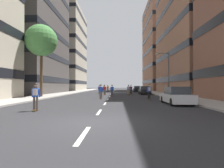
# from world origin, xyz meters

# --- Properties ---
(ground_plane) EXTENTS (181.82, 181.82, 0.00)m
(ground_plane) POSITION_xyz_m (0.00, 30.30, 0.00)
(ground_plane) COLOR #28282B
(sidewalk_left) EXTENTS (3.70, 83.34, 0.14)m
(sidewalk_left) POSITION_xyz_m (-9.28, 34.09, 0.07)
(sidewalk_left) COLOR #9E9991
(sidewalk_left) RESTS_ON ground_plane
(sidewalk_right) EXTENTS (3.70, 83.34, 0.14)m
(sidewalk_right) POSITION_xyz_m (9.28, 34.09, 0.07)
(sidewalk_right) COLOR #9E9991
(sidewalk_right) RESTS_ON ground_plane
(lane_markings) EXTENTS (0.16, 72.20, 0.01)m
(lane_markings) POSITION_xyz_m (0.00, 33.00, 0.00)
(lane_markings) COLOR silver
(lane_markings) RESTS_ON ground_plane
(building_left_mid) EXTENTS (17.07, 18.03, 36.43)m
(building_left_mid) POSITION_xyz_m (-19.61, 27.75, 18.30)
(building_left_mid) COLOR #4C4744
(building_left_mid) RESTS_ON ground_plane
(building_left_far) EXTENTS (17.07, 18.73, 27.34)m
(building_left_far) POSITION_xyz_m (-19.61, 53.02, 13.76)
(building_left_far) COLOR #B2A893
(building_left_far) RESTS_ON ground_plane
(building_right_mid) EXTENTS (17.07, 21.34, 24.17)m
(building_right_mid) POSITION_xyz_m (19.61, 27.75, 12.17)
(building_right_mid) COLOR #9E6B51
(building_right_mid) RESTS_ON ground_plane
(building_right_far) EXTENTS (17.07, 20.54, 29.49)m
(building_right_far) POSITION_xyz_m (19.61, 53.02, 14.83)
(building_right_far) COLOR #9E6B51
(building_right_far) RESTS_ON ground_plane
(parked_car_near) EXTENTS (1.82, 4.40, 1.52)m
(parked_car_near) POSITION_xyz_m (6.23, 7.79, 0.70)
(parked_car_near) COLOR silver
(parked_car_near) RESTS_ON ground_plane
(parked_car_mid) EXTENTS (1.82, 4.40, 1.52)m
(parked_car_mid) POSITION_xyz_m (6.23, 38.44, 0.70)
(parked_car_mid) COLOR black
(parked_car_mid) RESTS_ON ground_plane
(parked_car_far) EXTENTS (1.82, 4.40, 1.52)m
(parked_car_far) POSITION_xyz_m (6.23, 25.89, 0.70)
(parked_car_far) COLOR black
(parked_car_far) RESTS_ON ground_plane
(street_tree_near) EXTENTS (4.27, 4.27, 9.79)m
(street_tree_near) POSITION_xyz_m (-9.28, 16.10, 7.75)
(street_tree_near) COLOR #4C3823
(street_tree_near) RESTS_ON sidewalk_left
(streetlamp_right) EXTENTS (2.13, 0.30, 6.50)m
(streetlamp_right) POSITION_xyz_m (8.54, 19.38, 4.14)
(streetlamp_right) COLOR #3F3F44
(streetlamp_right) RESTS_ON sidewalk_right
(skater_0) EXTENTS (0.57, 0.92, 1.78)m
(skater_0) POSITION_xyz_m (-4.10, 3.37, 1.02)
(skater_0) COLOR brown
(skater_0) RESTS_ON ground_plane
(skater_1) EXTENTS (0.55, 0.91, 1.78)m
(skater_1) POSITION_xyz_m (3.11, 24.28, 1.02)
(skater_1) COLOR brown
(skater_1) RESTS_ON ground_plane
(skater_2) EXTENTS (0.54, 0.91, 1.78)m
(skater_2) POSITION_xyz_m (4.88, 13.37, 1.02)
(skater_2) COLOR brown
(skater_2) RESTS_ON ground_plane
(skater_3) EXTENTS (0.56, 0.92, 1.78)m
(skater_3) POSITION_xyz_m (3.70, 26.00, 1.02)
(skater_3) COLOR brown
(skater_3) RESTS_ON ground_plane
(skater_4) EXTENTS (0.54, 0.91, 1.78)m
(skater_4) POSITION_xyz_m (-2.36, 38.00, 0.98)
(skater_4) COLOR brown
(skater_4) RESTS_ON ground_plane
(skater_5) EXTENTS (0.55, 0.91, 1.78)m
(skater_5) POSITION_xyz_m (-1.58, 41.57, 0.98)
(skater_5) COLOR brown
(skater_5) RESTS_ON ground_plane
(skater_6) EXTENTS (0.57, 0.92, 1.78)m
(skater_6) POSITION_xyz_m (0.26, 20.54, 0.98)
(skater_6) COLOR brown
(skater_6) RESTS_ON ground_plane
(skater_7) EXTENTS (0.54, 0.91, 1.78)m
(skater_7) POSITION_xyz_m (-2.21, 24.93, 1.02)
(skater_7) COLOR brown
(skater_7) RESTS_ON ground_plane
(skater_8) EXTENTS (0.56, 0.92, 1.78)m
(skater_8) POSITION_xyz_m (-0.91, 13.94, 0.98)
(skater_8) COLOR brown
(skater_8) RESTS_ON ground_plane
(skater_9) EXTENTS (0.57, 0.92, 1.78)m
(skater_9) POSITION_xyz_m (-1.08, 22.78, 0.98)
(skater_9) COLOR brown
(skater_9) RESTS_ON ground_plane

